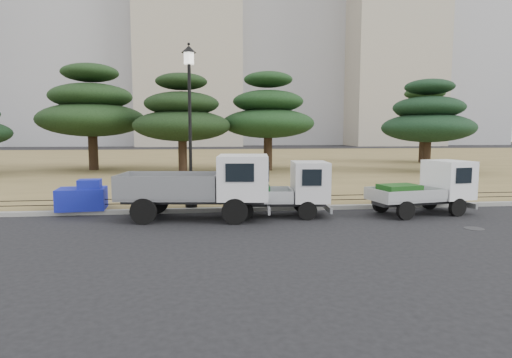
{
  "coord_description": "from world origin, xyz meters",
  "views": [
    {
      "loc": [
        -1.83,
        -13.42,
        3.01
      ],
      "look_at": [
        0.0,
        2.0,
        1.3
      ],
      "focal_mm": 30.0,
      "sensor_mm": 36.0,
      "label": 1
    }
  ],
  "objects": [
    {
      "name": "ground",
      "position": [
        0.0,
        0.0,
        0.0
      ],
      "size": [
        220.0,
        220.0,
        0.0
      ],
      "primitive_type": "plane",
      "color": "black"
    },
    {
      "name": "lawn",
      "position": [
        0.0,
        30.6,
        0.07
      ],
      "size": [
        120.0,
        56.0,
        0.15
      ],
      "primitive_type": "cube",
      "color": "olive",
      "rests_on": "ground"
    },
    {
      "name": "curb",
      "position": [
        0.0,
        2.6,
        0.08
      ],
      "size": [
        120.0,
        0.25,
        0.16
      ],
      "primitive_type": "cube",
      "color": "gray",
      "rests_on": "ground"
    },
    {
      "name": "truck_large",
      "position": [
        -1.89,
        1.37,
        1.23
      ],
      "size": [
        5.28,
        2.57,
        2.22
      ],
      "rotation": [
        0.0,
        0.0,
        -0.12
      ],
      "color": "black",
      "rests_on": "ground"
    },
    {
      "name": "truck_kei_front",
      "position": [
        0.97,
        1.5,
        0.97
      ],
      "size": [
        3.81,
        1.89,
        1.96
      ],
      "rotation": [
        0.0,
        0.0,
        -0.09
      ],
      "color": "black",
      "rests_on": "ground"
    },
    {
      "name": "truck_kei_rear",
      "position": [
        6.27,
        1.32,
        0.97
      ],
      "size": [
        3.95,
        2.23,
        1.95
      ],
      "rotation": [
        0.0,
        0.0,
        0.19
      ],
      "color": "black",
      "rests_on": "ground"
    },
    {
      "name": "street_lamp",
      "position": [
        -2.39,
        2.9,
        4.22
      ],
      "size": [
        0.54,
        0.54,
        6.02
      ],
      "color": "black",
      "rests_on": "lawn"
    },
    {
      "name": "pipe_fence",
      "position": [
        0.0,
        2.75,
        0.44
      ],
      "size": [
        38.0,
        0.04,
        0.4
      ],
      "color": "black",
      "rests_on": "lawn"
    },
    {
      "name": "tarp_pile",
      "position": [
        -6.38,
        2.93,
        0.6
      ],
      "size": [
        1.8,
        1.39,
        1.13
      ],
      "rotation": [
        0.0,
        0.0,
        0.09
      ],
      "color": "#1721B3",
      "rests_on": "lawn"
    },
    {
      "name": "manhole",
      "position": [
        6.5,
        -1.2,
        0.01
      ],
      "size": [
        0.6,
        0.6,
        0.01
      ],
      "primitive_type": "cylinder",
      "color": "#2D2D30",
      "rests_on": "ground"
    },
    {
      "name": "pine_west_near",
      "position": [
        -10.27,
        20.23,
        4.71
      ],
      "size": [
        7.91,
        7.91,
        7.91
      ],
      "color": "black",
      "rests_on": "lawn"
    },
    {
      "name": "pine_center_left",
      "position": [
        -3.41,
        17.02,
        4.13
      ],
      "size": [
        6.79,
        6.79,
        6.9
      ],
      "color": "black",
      "rests_on": "lawn"
    },
    {
      "name": "pine_center_right",
      "position": [
        2.86,
        18.44,
        4.38
      ],
      "size": [
        6.88,
        6.88,
        7.3
      ],
      "color": "black",
      "rests_on": "lawn"
    },
    {
      "name": "pine_east_near",
      "position": [
        14.17,
        15.99,
        3.97
      ],
      "size": [
        6.56,
        6.56,
        6.63
      ],
      "color": "black",
      "rests_on": "lawn"
    },
    {
      "name": "pine_east_far",
      "position": [
        18.54,
        24.82,
        4.2
      ],
      "size": [
        6.98,
        6.98,
        7.01
      ],
      "color": "black",
      "rests_on": "lawn"
    },
    {
      "name": "tower_center_left",
      "position": [
        -5.0,
        85.0,
        27.5
      ],
      "size": [
        22.0,
        20.0,
        55.0
      ],
      "primitive_type": "cube",
      "color": "#AAA08C",
      "rests_on": "ground"
    },
    {
      "name": "tower_east",
      "position": [
        40.0,
        82.0,
        24.0
      ],
      "size": [
        20.0,
        18.0,
        48.0
      ],
      "primitive_type": "cube",
      "color": "#AAA08C",
      "rests_on": "ground"
    },
    {
      "name": "tower_far_east",
      "position": [
        58.0,
        90.0,
        35.0
      ],
      "size": [
        24.0,
        20.0,
        70.0
      ],
      "primitive_type": "cube",
      "color": "#A0A0A5",
      "rests_on": "ground"
    },
    {
      "name": "radio_tower",
      "position": [
        72.0,
        85.0,
        30.04
      ],
      "size": [
        1.8,
        1.8,
        63.0
      ],
      "color": "#D83F33",
      "rests_on": "ground"
    }
  ]
}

